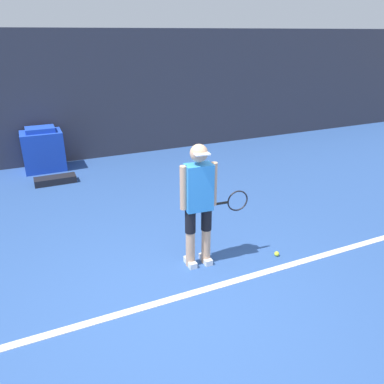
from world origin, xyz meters
name	(u,v)px	position (x,y,z in m)	size (l,w,h in m)	color
ground_plane	(180,305)	(0.00, 0.00, 0.00)	(24.00, 24.00, 0.00)	#2D5193
back_wall	(81,97)	(0.00, 5.91, 1.48)	(24.00, 0.10, 2.96)	#383842
court_baseline	(176,298)	(0.00, 0.12, 0.01)	(21.60, 0.10, 0.01)	white
tennis_player	(199,201)	(0.56, 0.67, 0.92)	(0.93, 0.30, 1.66)	tan
tennis_ball	(277,254)	(1.62, 0.38, 0.03)	(0.07, 0.07, 0.07)	#D1E533
covered_chair	(43,150)	(-1.01, 5.49, 0.46)	(0.86, 0.65, 0.97)	blue
equipment_bag	(55,180)	(-0.90, 4.52, 0.07)	(0.82, 0.31, 0.14)	black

